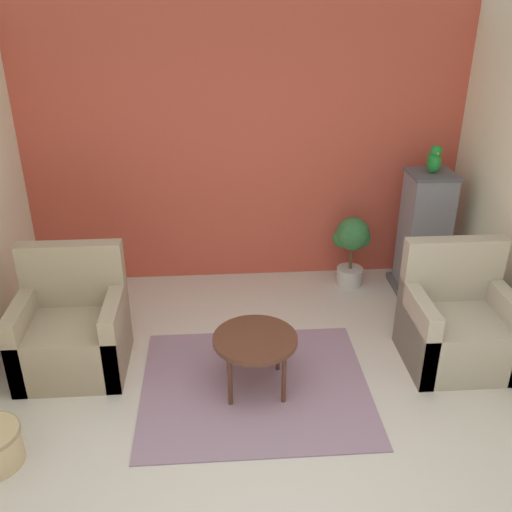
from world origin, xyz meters
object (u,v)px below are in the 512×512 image
at_px(armchair_left, 73,333).
at_px(armchair_right, 457,327).
at_px(birdcage, 424,234).
at_px(parrot, 434,160).
at_px(potted_plant, 352,243).
at_px(coffee_table, 255,342).

bearing_deg(armchair_left, armchair_right, -2.58).
bearing_deg(birdcage, parrot, 90.00).
relative_size(armchair_right, birdcage, 0.80).
bearing_deg(armchair_left, birdcage, 18.57).
bearing_deg(armchair_left, potted_plant, 25.85).
xyz_separation_m(parrot, potted_plant, (-0.68, 0.15, -0.91)).
distance_m(birdcage, parrot, 0.76).
xyz_separation_m(armchair_right, birdcage, (0.11, 1.23, 0.29)).
relative_size(coffee_table, armchair_right, 0.64).
bearing_deg(potted_plant, coffee_table, -124.26).
height_order(coffee_table, armchair_right, armchair_right).
relative_size(parrot, potted_plant, 0.37).
bearing_deg(armchair_right, armchair_left, 177.42).
distance_m(coffee_table, birdcage, 2.33).
distance_m(coffee_table, parrot, 2.51).
bearing_deg(potted_plant, armchair_right, -67.40).
bearing_deg(parrot, birdcage, -90.00).
distance_m(armchair_right, birdcage, 1.27).
distance_m(coffee_table, potted_plant, 1.97).
height_order(coffee_table, parrot, parrot).
xyz_separation_m(armchair_left, potted_plant, (2.56, 1.24, 0.14)).
bearing_deg(armchair_right, potted_plant, 112.60).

